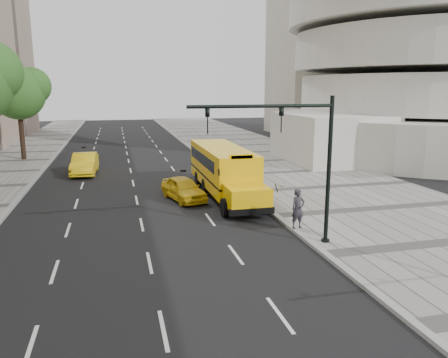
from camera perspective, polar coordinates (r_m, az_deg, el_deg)
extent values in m
plane|color=black|center=(27.19, -9.24, -2.61)|extent=(140.00, 140.00, 0.00)
cube|color=gray|center=(30.51, 13.82, -1.07)|extent=(12.00, 140.00, 0.15)
cube|color=gray|center=(28.26, 2.97, -1.76)|extent=(0.30, 140.00, 0.15)
cube|color=gray|center=(27.74, -25.96, -3.22)|extent=(0.30, 140.00, 0.15)
cylinder|color=silver|center=(51.67, 24.57, 5.54)|extent=(32.00, 32.00, 4.00)
cylinder|color=silver|center=(51.46, 24.96, 10.07)|extent=(26.00, 26.00, 3.60)
cylinder|color=silver|center=(51.58, 25.38, 14.73)|extent=(27.60, 27.60, 3.60)
cylinder|color=silver|center=(52.04, 25.81, 19.33)|extent=(29.20, 29.20, 3.60)
cube|color=#BDB8A5|center=(68.19, 13.24, 20.64)|extent=(14.00, 12.00, 35.00)
cube|color=silver|center=(41.20, 13.71, 5.22)|extent=(8.00, 10.00, 4.40)
cylinder|color=black|center=(44.74, -24.93, 5.70)|extent=(0.44, 0.44, 5.57)
sphere|color=#27571D|center=(44.57, -25.32, 10.15)|extent=(4.85, 4.85, 4.85)
sphere|color=#27571D|center=(44.65, -23.77, 11.05)|extent=(3.39, 3.39, 3.39)
sphere|color=#27571D|center=(44.38, -26.62, 9.51)|extent=(3.15, 3.15, 3.15)
cube|color=#FCBE07|center=(28.01, -0.24, 1.69)|extent=(2.50, 9.00, 2.45)
cube|color=#FCBE07|center=(22.96, 3.02, -2.32)|extent=(2.20, 2.00, 1.10)
cube|color=black|center=(22.29, 3.66, -4.22)|extent=(2.38, 0.25, 0.35)
cube|color=black|center=(28.11, -0.24, 0.64)|extent=(2.52, 9.00, 0.12)
cube|color=black|center=(23.70, 2.30, 0.99)|extent=(2.05, 0.10, 0.90)
cube|color=black|center=(28.41, -0.48, 2.81)|extent=(2.52, 7.50, 0.70)
cube|color=#FCBE07|center=(23.56, 2.32, 2.89)|extent=(1.40, 0.12, 0.28)
ellipsoid|color=silver|center=(21.99, 7.90, -0.91)|extent=(0.32, 0.32, 0.14)
cylinder|color=black|center=(22.14, 7.09, -1.33)|extent=(0.36, 0.47, 0.58)
cylinder|color=black|center=(23.10, 0.09, -3.75)|extent=(0.30, 1.00, 1.00)
cylinder|color=black|center=(23.73, 5.40, -3.38)|extent=(0.30, 1.00, 1.00)
cylinder|color=black|center=(28.02, -2.49, -0.98)|extent=(0.30, 1.00, 1.00)
cylinder|color=black|center=(28.54, 1.96, -0.73)|extent=(0.30, 1.00, 1.00)
cylinder|color=black|center=(30.42, -3.43, 0.04)|extent=(0.30, 1.00, 1.00)
cylinder|color=black|center=(30.90, 0.70, 0.24)|extent=(0.30, 1.00, 1.00)
imported|color=yellow|center=(26.62, -5.31, -1.26)|extent=(2.65, 4.41, 1.41)
imported|color=yellow|center=(36.14, -17.74, 1.91)|extent=(1.98, 5.11, 1.66)
imported|color=#302C34|center=(20.93, 9.63, -3.85)|extent=(0.77, 0.57, 1.91)
cylinder|color=black|center=(18.89, 13.51, 0.81)|extent=(0.18, 0.18, 6.40)
cylinder|color=black|center=(19.70, 13.08, -8.01)|extent=(0.36, 0.36, 0.25)
cylinder|color=black|center=(17.39, 5.02, 9.46)|extent=(6.00, 0.14, 0.14)
imported|color=black|center=(17.69, 7.47, 7.66)|extent=(0.16, 0.20, 1.00)
imported|color=black|center=(16.84, -2.17, 7.54)|extent=(0.16, 0.20, 1.00)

